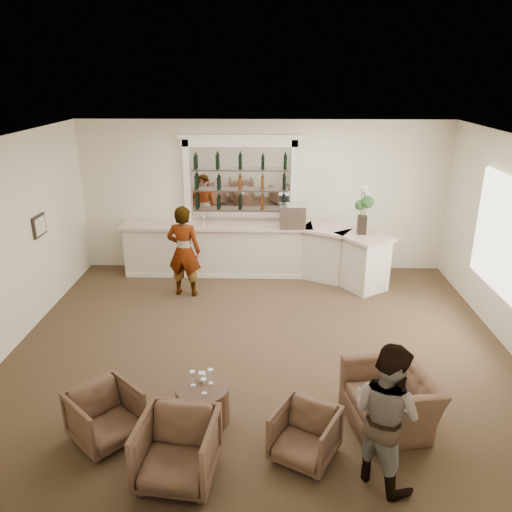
{
  "coord_description": "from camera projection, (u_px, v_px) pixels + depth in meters",
  "views": [
    {
      "loc": [
        0.12,
        -7.21,
        4.21
      ],
      "look_at": [
        -0.1,
        0.9,
        1.22
      ],
      "focal_mm": 35.0,
      "sensor_mm": 36.0,
      "label": 1
    }
  ],
  "objects": [
    {
      "name": "wine_glass_tbl_a",
      "position": [
        193.0,
        379.0,
        6.25
      ],
      "size": [
        0.07,
        0.07,
        0.21
      ],
      "primitive_type": null,
      "color": "white",
      "rests_on": "cocktail_table"
    },
    {
      "name": "wine_glass_bar_left",
      "position": [
        204.0,
        220.0,
        10.64
      ],
      "size": [
        0.07,
        0.07,
        0.21
      ],
      "primitive_type": null,
      "color": "white",
      "rests_on": "bar_counter"
    },
    {
      "name": "napkin_holder",
      "position": [
        202.0,
        377.0,
        6.37
      ],
      "size": [
        0.08,
        0.08,
        0.12
      ],
      "primitive_type": "cube",
      "color": "white",
      "rests_on": "cocktail_table"
    },
    {
      "name": "wine_glass_bar_right",
      "position": [
        290.0,
        221.0,
        10.62
      ],
      "size": [
        0.07,
        0.07,
        0.21
      ],
      "primitive_type": null,
      "color": "white",
      "rests_on": "bar_counter"
    },
    {
      "name": "guest",
      "position": [
        386.0,
        414.0,
        5.24
      ],
      "size": [
        1.0,
        1.03,
        1.67
      ],
      "primitive_type": "imported",
      "rotation": [
        0.0,
        0.0,
        2.26
      ],
      "color": "gray",
      "rests_on": "ground"
    },
    {
      "name": "espresso_machine",
      "position": [
        292.0,
        216.0,
        10.48
      ],
      "size": [
        0.54,
        0.46,
        0.47
      ],
      "primitive_type": "cube",
      "rotation": [
        0.0,
        0.0,
        0.0
      ],
      "color": "silver",
      "rests_on": "bar_counter"
    },
    {
      "name": "ground",
      "position": [
        260.0,
        344.0,
        8.22
      ],
      "size": [
        8.0,
        8.0,
        0.0
      ],
      "primitive_type": "plane",
      "color": "brown",
      "rests_on": "ground"
    },
    {
      "name": "wine_glass_tbl_b",
      "position": [
        211.0,
        376.0,
        6.3
      ],
      "size": [
        0.07,
        0.07,
        0.21
      ],
      "primitive_type": null,
      "color": "white",
      "rests_on": "cocktail_table"
    },
    {
      "name": "room_shell",
      "position": [
        272.0,
        196.0,
        8.07
      ],
      "size": [
        8.04,
        7.02,
        3.32
      ],
      "color": "beige",
      "rests_on": "ground"
    },
    {
      "name": "back_bar_alcove",
      "position": [
        240.0,
        180.0,
        10.73
      ],
      "size": [
        2.64,
        0.25,
        3.0
      ],
      "color": "white",
      "rests_on": "ground"
    },
    {
      "name": "armchair_center",
      "position": [
        177.0,
        450.0,
        5.39
      ],
      "size": [
        0.91,
        0.93,
        0.76
      ],
      "primitive_type": "imported",
      "rotation": [
        0.0,
        0.0,
        -0.12
      ],
      "color": "brown",
      "rests_on": "ground"
    },
    {
      "name": "bar_counter",
      "position": [
        255.0,
        251.0,
        10.83
      ],
      "size": [
        5.72,
        1.8,
        1.14
      ],
      "color": "silver",
      "rests_on": "ground"
    },
    {
      "name": "armchair_left",
      "position": [
        105.0,
        416.0,
        5.99
      ],
      "size": [
        1.05,
        1.05,
        0.68
      ],
      "primitive_type": "imported",
      "rotation": [
        0.0,
        0.0,
        0.82
      ],
      "color": "brown",
      "rests_on": "ground"
    },
    {
      "name": "sommelier",
      "position": [
        184.0,
        251.0,
        9.77
      ],
      "size": [
        0.73,
        0.54,
        1.84
      ],
      "primitive_type": "imported",
      "rotation": [
        0.0,
        0.0,
        2.98
      ],
      "color": "gray",
      "rests_on": "ground"
    },
    {
      "name": "flower_vase",
      "position": [
        363.0,
        207.0,
        9.92
      ],
      "size": [
        0.26,
        0.26,
        1.0
      ],
      "color": "black",
      "rests_on": "bar_counter"
    },
    {
      "name": "armchair_far",
      "position": [
        390.0,
        399.0,
        6.26
      ],
      "size": [
        1.17,
        1.28,
        0.72
      ],
      "primitive_type": "imported",
      "rotation": [
        0.0,
        0.0,
        -1.38
      ],
      "color": "brown",
      "rests_on": "ground"
    },
    {
      "name": "cocktail_table",
      "position": [
        203.0,
        404.0,
        6.35
      ],
      "size": [
        0.68,
        0.68,
        0.5
      ],
      "primitive_type": "cylinder",
      "color": "#513023",
      "rests_on": "ground"
    },
    {
      "name": "wine_glass_tbl_c",
      "position": [
        204.0,
        386.0,
        6.1
      ],
      "size": [
        0.07,
        0.07,
        0.21
      ],
      "primitive_type": null,
      "color": "white",
      "rests_on": "cocktail_table"
    },
    {
      "name": "armchair_right",
      "position": [
        305.0,
        435.0,
        5.71
      ],
      "size": [
        0.92,
        0.93,
        0.63
      ],
      "primitive_type": "imported",
      "rotation": [
        0.0,
        0.0,
        -0.49
      ],
      "color": "brown",
      "rests_on": "ground"
    }
  ]
}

